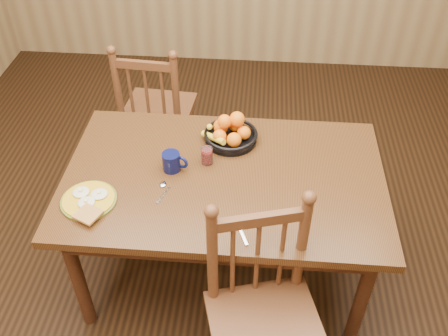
# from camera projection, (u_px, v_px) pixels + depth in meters

# --- Properties ---
(room) EXTENTS (4.52, 5.02, 2.72)m
(room) POSITION_uv_depth(u_px,v_px,m) (224.00, 70.00, 2.09)
(room) COLOR black
(room) RESTS_ON ground
(dining_table) EXTENTS (1.60, 1.00, 0.75)m
(dining_table) POSITION_uv_depth(u_px,v_px,m) (224.00, 188.00, 2.54)
(dining_table) COLOR black
(dining_table) RESTS_ON ground
(chair_far) EXTENTS (0.49, 0.47, 1.00)m
(chair_far) POSITION_uv_depth(u_px,v_px,m) (156.00, 111.00, 3.36)
(chair_far) COLOR #442614
(chair_far) RESTS_ON ground
(chair_near) EXTENTS (0.58, 0.56, 1.05)m
(chair_near) POSITION_uv_depth(u_px,v_px,m) (264.00, 317.00, 2.16)
(chair_near) COLOR #442614
(chair_near) RESTS_ON ground
(breakfast_plate) EXTENTS (0.26, 0.30, 0.04)m
(breakfast_plate) POSITION_uv_depth(u_px,v_px,m) (89.00, 200.00, 2.34)
(breakfast_plate) COLOR #59601E
(breakfast_plate) RESTS_ON dining_table
(fork) EXTENTS (0.07, 0.18, 0.00)m
(fork) POSITION_uv_depth(u_px,v_px,m) (243.00, 228.00, 2.22)
(fork) COLOR silver
(fork) RESTS_ON dining_table
(spoon) EXTENTS (0.06, 0.16, 0.01)m
(spoon) POSITION_uv_depth(u_px,v_px,m) (163.00, 188.00, 2.41)
(spoon) COLOR silver
(spoon) RESTS_ON dining_table
(coffee_mug) EXTENTS (0.13, 0.09, 0.10)m
(coffee_mug) POSITION_uv_depth(u_px,v_px,m) (172.00, 161.00, 2.49)
(coffee_mug) COLOR #0A0E37
(coffee_mug) RESTS_ON dining_table
(juice_glass) EXTENTS (0.06, 0.06, 0.09)m
(juice_glass) POSITION_uv_depth(u_px,v_px,m) (207.00, 156.00, 2.53)
(juice_glass) COLOR silver
(juice_glass) RESTS_ON dining_table
(fruit_bowl) EXTENTS (0.29, 0.29, 0.17)m
(fruit_bowl) POSITION_uv_depth(u_px,v_px,m) (230.00, 133.00, 2.67)
(fruit_bowl) COLOR black
(fruit_bowl) RESTS_ON dining_table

